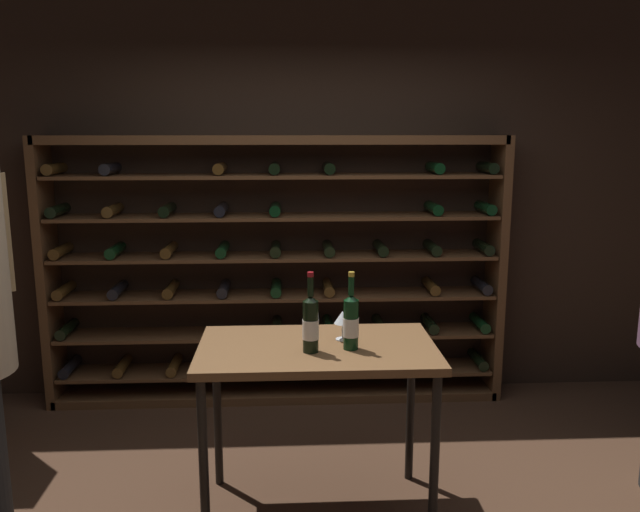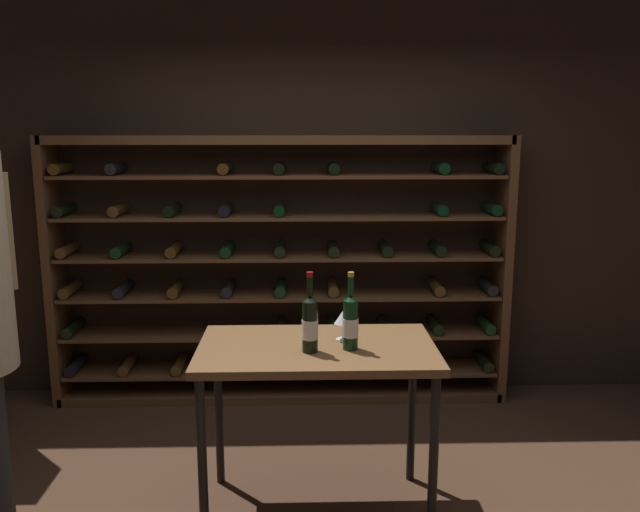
% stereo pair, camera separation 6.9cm
% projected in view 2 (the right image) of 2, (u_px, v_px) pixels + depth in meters
% --- Properties ---
extents(back_wall, '(5.88, 0.10, 2.93)m').
position_uv_depth(back_wall, '(316.00, 195.00, 4.62)').
color(back_wall, '#332319').
rests_on(back_wall, ground).
extents(wine_rack, '(3.22, 0.32, 1.89)m').
position_uv_depth(wine_rack, '(280.00, 272.00, 4.51)').
color(wine_rack, brown).
rests_on(wine_rack, ground).
extents(tasting_table, '(1.16, 0.68, 0.89)m').
position_uv_depth(tasting_table, '(317.00, 364.00, 3.13)').
color(tasting_table, brown).
rests_on(tasting_table, ground).
extents(wine_bottle_red_label, '(0.08, 0.08, 0.38)m').
position_uv_depth(wine_bottle_red_label, '(351.00, 322.00, 3.03)').
color(wine_bottle_red_label, black).
rests_on(wine_bottle_red_label, tasting_table).
extents(wine_bottle_amber_reserve, '(0.08, 0.08, 0.39)m').
position_uv_depth(wine_bottle_amber_reserve, '(310.00, 323.00, 2.99)').
color(wine_bottle_amber_reserve, black).
rests_on(wine_bottle_amber_reserve, tasting_table).
extents(wine_glass_stemmed_left, '(0.09, 0.09, 0.15)m').
position_uv_depth(wine_glass_stemmed_left, '(343.00, 319.00, 3.17)').
color(wine_glass_stemmed_left, silver).
rests_on(wine_glass_stemmed_left, tasting_table).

